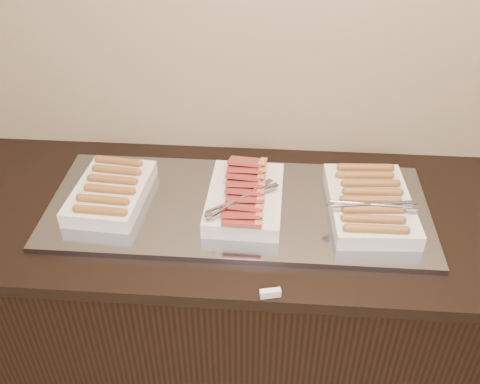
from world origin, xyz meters
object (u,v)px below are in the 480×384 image
Objects in this scene: dish_center at (245,197)px; dish_right at (370,203)px; warming_tray at (238,207)px; dish_left at (111,191)px; counter at (243,304)px.

dish_center reaches higher than dish_right.
warming_tray is 0.05m from dish_center.
dish_left is 0.82m from dish_right.
warming_tray is 0.41m from dish_left.
dish_right is (0.82, -0.00, 0.00)m from dish_left.
dish_left is (-0.43, -0.00, 0.50)m from counter.
dish_center is at bearing 3.16° from dish_left.
counter is 0.46m from warming_tray.
dish_left is at bearing 176.62° from dish_right.
dish_right is at bearing 3.46° from dish_left.
counter is 5.36× the size of dish_right.
dish_center is (0.02, -0.00, 0.04)m from warming_tray.
counter is at bearing 0.00° from warming_tray.
counter is 0.63m from dish_right.
dish_left is at bearing -180.00° from counter.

